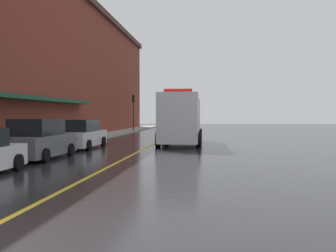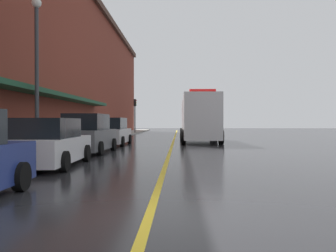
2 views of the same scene
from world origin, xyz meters
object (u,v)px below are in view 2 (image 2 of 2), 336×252
parked_car_3 (112,132)px  parking_meter_1 (69,131)px  parking_meter_0 (80,130)px  traffic_light_near (135,109)px  parked_car_1 (49,144)px  street_lamp_left (37,58)px  parked_car_2 (88,135)px  box_truck (199,119)px

parked_car_3 → parking_meter_1: 4.83m
parking_meter_1 → parking_meter_0: bearing=90.0°
parking_meter_1 → traffic_light_near: traffic_light_near is taller
parked_car_1 → street_lamp_left: street_lamp_left is taller
parked_car_2 → box_truck: (6.00, 9.79, 0.88)m
box_truck → street_lamp_left: bearing=-35.8°
parked_car_3 → traffic_light_near: traffic_light_near is taller
parked_car_1 → parking_meter_0: 8.85m
parked_car_1 → traffic_light_near: size_ratio=1.09×
parked_car_1 → parked_car_3: (0.02, 11.24, 0.06)m
parked_car_2 → parked_car_3: parked_car_2 is taller
parked_car_1 → street_lamp_left: bearing=25.0°
street_lamp_left → parked_car_1: bearing=-63.2°
street_lamp_left → traffic_light_near: street_lamp_left is taller
parked_car_1 → street_lamp_left: size_ratio=0.68×
street_lamp_left → parked_car_2: bearing=37.5°
box_truck → parked_car_3: bearing=-56.9°
parked_car_2 → street_lamp_left: bearing=129.0°
parked_car_3 → parking_meter_1: parked_car_3 is taller
traffic_light_near → parked_car_3: bearing=-86.7°
parking_meter_0 → street_lamp_left: bearing=-97.1°
parked_car_2 → parking_meter_0: 3.58m
parked_car_2 → box_truck: size_ratio=0.55×
box_truck → parking_meter_1: size_ratio=6.38×
parked_car_3 → box_truck: 7.19m
box_truck → traffic_light_near: 20.42m
parked_car_3 → traffic_light_near: 23.16m
parked_car_2 → parking_meter_1: (-1.33, 1.20, 0.18)m
parking_meter_0 → street_lamp_left: size_ratio=0.19×
parked_car_2 → box_truck: 11.52m
parking_meter_0 → traffic_light_near: (0.06, 25.50, 2.10)m
parked_car_2 → traffic_light_near: traffic_light_near is taller
street_lamp_left → parking_meter_0: bearing=82.9°
parked_car_2 → street_lamp_left: 4.28m
parking_meter_0 → street_lamp_left: (-0.60, -4.80, 3.34)m
parked_car_2 → parking_meter_1: size_ratio=3.52×
parked_car_2 → box_truck: bearing=-30.0°
parking_meter_1 → traffic_light_near: 27.70m
box_truck → parked_car_1: bearing=-22.1°
parked_car_1 → traffic_light_near: traffic_light_near is taller
parked_car_2 → traffic_light_near: bearing=4.0°
parked_car_2 → parked_car_3: (0.08, 5.82, -0.05)m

